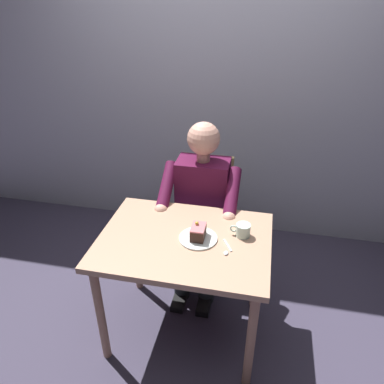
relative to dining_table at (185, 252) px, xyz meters
The scene contains 9 objects.
ground_plane 0.64m from the dining_table, ahead, with size 14.00×14.00×0.00m, color #3E384D.
cafe_rear_panel 1.58m from the dining_table, 90.00° to the right, with size 6.40×0.12×3.00m, color #ABADBB.
dining_table is the anchor object (origin of this frame).
chair 0.68m from the dining_table, 90.00° to the right, with size 0.42×0.42×0.92m.
seated_person 0.50m from the dining_table, 90.00° to the right, with size 0.53×0.58×1.24m.
dessert_plate 0.13m from the dining_table, behind, with size 0.22×0.22×0.01m, color white.
cake_slice 0.17m from the dining_table, behind, with size 0.08×0.11×0.10m.
coffee_cup 0.36m from the dining_table, 163.87° to the right, with size 0.12×0.08×0.08m.
dessert_spoon 0.27m from the dining_table, 167.76° to the left, with size 0.06×0.14×0.01m.
Camera 1 is at (-0.39, 1.61, 1.99)m, focal length 33.82 mm.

